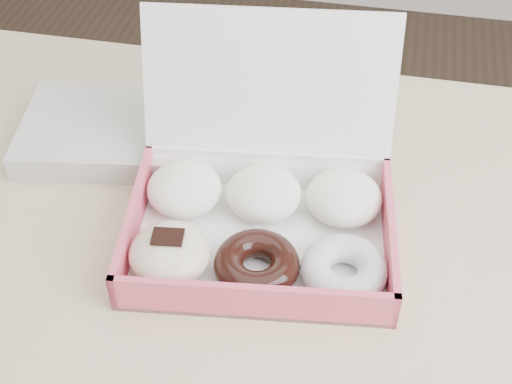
# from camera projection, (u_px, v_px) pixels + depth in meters

# --- Properties ---
(table) EXTENTS (1.20, 0.80, 0.75)m
(table) POSITION_uv_depth(u_px,v_px,m) (250.00, 280.00, 0.93)
(table) COLOR tan
(table) RESTS_ON ground
(donut_box) EXTENTS (0.35, 0.33, 0.23)m
(donut_box) POSITION_uv_depth(u_px,v_px,m) (259.00, 211.00, 0.86)
(donut_box) COLOR white
(donut_box) RESTS_ON table
(newspapers) EXTENTS (0.26, 0.22, 0.04)m
(newspapers) POSITION_uv_depth(u_px,v_px,m) (106.00, 131.00, 1.01)
(newspapers) COLOR silver
(newspapers) RESTS_ON table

